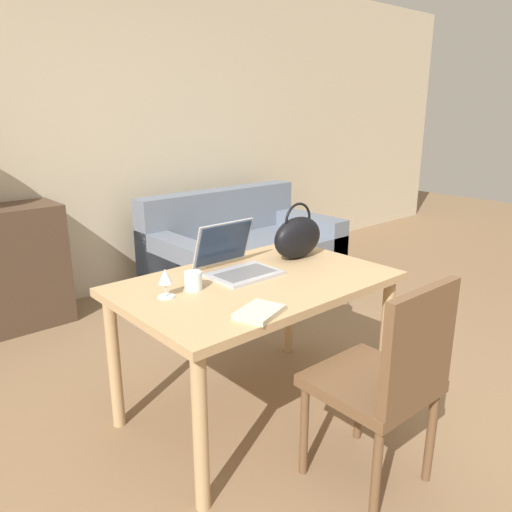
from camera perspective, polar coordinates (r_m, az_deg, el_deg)
ground_plane at (r=2.46m, az=10.48°, el=-21.99°), size 14.00×14.00×0.00m
wall_back at (r=4.21m, az=-20.11°, el=13.29°), size 10.00×0.06×2.70m
dining_table at (r=2.44m, az=0.03°, el=-4.63°), size 1.31×0.84×0.72m
chair at (r=2.07m, az=14.79°, el=-13.11°), size 0.45×0.45×0.91m
couch at (r=4.37m, az=-1.53°, el=0.10°), size 1.63×0.94×0.82m
laptop at (r=2.51m, az=-2.48°, el=-0.39°), size 0.34×0.34×0.25m
drinking_glass at (r=2.29m, az=-7.19°, el=-2.82°), size 0.08×0.08×0.09m
wine_glass at (r=2.20m, az=-10.34°, el=-2.55°), size 0.08×0.08×0.13m
handbag at (r=2.74m, az=4.78°, el=2.20°), size 0.33×0.14×0.31m
book at (r=2.01m, az=0.38°, el=-6.44°), size 0.23×0.20×0.02m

